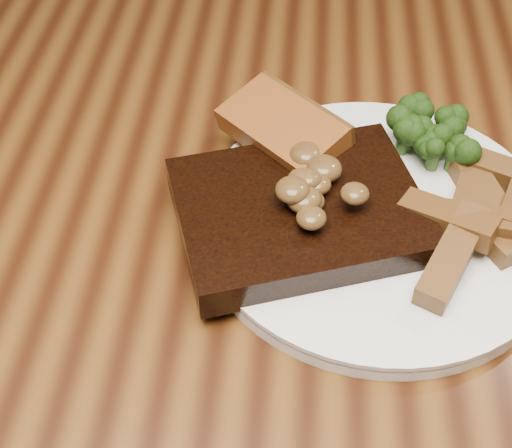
{
  "coord_description": "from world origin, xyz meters",
  "views": [
    {
      "loc": [
        0.03,
        -0.35,
        1.16
      ],
      "look_at": [
        0.0,
        -0.0,
        0.78
      ],
      "focal_mm": 50.0,
      "sensor_mm": 36.0,
      "label": 1
    }
  ],
  "objects_px": {
    "steak": "(299,212)",
    "plate": "(376,222)",
    "potato_wedges": "(468,210)",
    "garlic_bread": "(281,147)",
    "dining_table": "(252,319)",
    "chair_far": "(395,14)"
  },
  "relations": [
    {
      "from": "steak",
      "to": "plate",
      "type": "bearing_deg",
      "value": -6.55
    },
    {
      "from": "plate",
      "to": "potato_wedges",
      "type": "distance_m",
      "value": 0.07
    },
    {
      "from": "plate",
      "to": "garlic_bread",
      "type": "relative_size",
      "value": 2.73
    },
    {
      "from": "dining_table",
      "to": "chair_far",
      "type": "bearing_deg",
      "value": 76.35
    },
    {
      "from": "chair_far",
      "to": "plate",
      "type": "xyz_separation_m",
      "value": [
        -0.08,
        -0.69,
        0.23
      ]
    },
    {
      "from": "dining_table",
      "to": "garlic_bread",
      "type": "xyz_separation_m",
      "value": [
        0.02,
        0.09,
        0.12
      ]
    },
    {
      "from": "plate",
      "to": "potato_wedges",
      "type": "relative_size",
      "value": 2.43
    },
    {
      "from": "garlic_bread",
      "to": "potato_wedges",
      "type": "height_order",
      "value": "potato_wedges"
    },
    {
      "from": "chair_far",
      "to": "steak",
      "type": "distance_m",
      "value": 0.76
    },
    {
      "from": "potato_wedges",
      "to": "garlic_bread",
      "type": "bearing_deg",
      "value": 157.07
    },
    {
      "from": "steak",
      "to": "chair_far",
      "type": "bearing_deg",
      "value": 59.82
    },
    {
      "from": "chair_far",
      "to": "dining_table",
      "type": "bearing_deg",
      "value": 79.28
    },
    {
      "from": "dining_table",
      "to": "potato_wedges",
      "type": "xyz_separation_m",
      "value": [
        0.16,
        0.03,
        0.12
      ]
    },
    {
      "from": "chair_far",
      "to": "garlic_bread",
      "type": "xyz_separation_m",
      "value": [
        -0.16,
        -0.63,
        0.25
      ]
    },
    {
      "from": "plate",
      "to": "potato_wedges",
      "type": "height_order",
      "value": "potato_wedges"
    },
    {
      "from": "chair_far",
      "to": "plate",
      "type": "distance_m",
      "value": 0.73
    },
    {
      "from": "potato_wedges",
      "to": "steak",
      "type": "bearing_deg",
      "value": -173.62
    },
    {
      "from": "chair_far",
      "to": "garlic_bread",
      "type": "bearing_deg",
      "value": 78.82
    },
    {
      "from": "steak",
      "to": "garlic_bread",
      "type": "xyz_separation_m",
      "value": [
        -0.02,
        0.07,
        -0.0
      ]
    },
    {
      "from": "plate",
      "to": "potato_wedges",
      "type": "xyz_separation_m",
      "value": [
        0.07,
        0.0,
        0.02
      ]
    },
    {
      "from": "plate",
      "to": "garlic_bread",
      "type": "distance_m",
      "value": 0.1
    },
    {
      "from": "garlic_bread",
      "to": "dining_table",
      "type": "bearing_deg",
      "value": -58.32
    }
  ]
}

